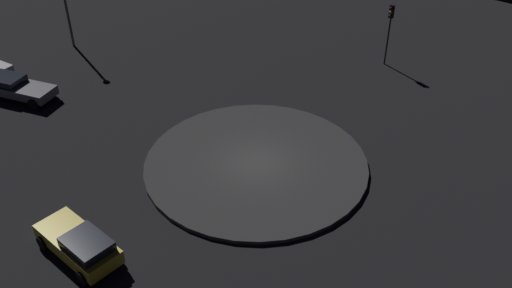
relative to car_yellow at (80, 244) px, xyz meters
name	(u,v)px	position (x,y,z in m)	size (l,w,h in m)	color
ground_plane	(256,166)	(9.70, -2.97, -0.77)	(118.17, 118.17, 0.00)	black
roundabout_island	(256,164)	(9.70, -2.97, -0.65)	(11.98, 11.98, 0.23)	#383838
car_yellow	(80,244)	(0.00, 0.00, 0.00)	(2.58, 4.53, 1.44)	gold
car_grey	(18,87)	(7.80, 13.77, -0.03)	(2.68, 4.74, 1.37)	slate
traffic_light_east	(390,23)	(24.71, -4.34, 2.33)	(0.37, 0.32, 4.36)	#2D2D2D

